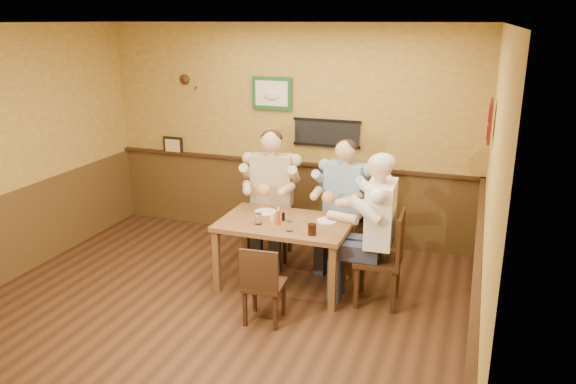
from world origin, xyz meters
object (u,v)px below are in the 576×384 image
Objects in this scene: chair_near_side at (264,283)px; cola_tumbler at (312,229)px; dining_table at (285,229)px; chair_back_left at (272,218)px; diner_white_elder at (380,238)px; hot_sauce_bottle at (278,217)px; water_glass_mid at (289,226)px; diner_tan_shirt at (272,202)px; diner_blue_polo at (345,209)px; pepper_shaker at (283,217)px; chair_right_end at (378,258)px; water_glass_left at (258,219)px; chair_back_right at (344,226)px; salt_shaker at (272,218)px.

chair_near_side is 7.08× the size of cola_tumbler.
chair_back_left is (-0.41, 0.69, -0.16)m from dining_table.
dining_table is 0.98× the size of diner_white_elder.
water_glass_mid is at bearing -40.42° from hot_sauce_bottle.
chair_back_left is 0.70× the size of diner_white_elder.
chair_near_side is 0.56× the size of diner_tan_shirt.
diner_blue_polo is 0.92m from pepper_shaker.
chair_right_end is at bearing -3.53° from dining_table.
chair_back_right is at bearing 53.72° from water_glass_left.
hot_sauce_bottle reaches higher than cola_tumbler.
dining_table is 0.98× the size of diner_tan_shirt.
water_glass_left reaches higher than salt_shaker.
pepper_shaker is (-0.16, 0.28, -0.01)m from water_glass_mid.
chair_right_end is 1.20m from salt_shaker.
water_glass_mid is 0.93× the size of cola_tumbler.
chair_back_right is (0.47, 0.79, -0.18)m from dining_table.
hot_sauce_bottle is (-1.07, -0.05, 0.12)m from diner_white_elder.
water_glass_mid is 0.61× the size of hot_sauce_bottle.
cola_tumbler is at bearing -35.92° from pepper_shaker.
chair_back_right reaches higher than cola_tumbler.
hot_sauce_bottle is at bearing -93.70° from pepper_shaker.
dining_table is at bearing -96.05° from chair_right_end.
diner_white_elder is at bearing 4.97° from water_glass_left.
chair_near_side is at bearing -81.94° from chair_back_left.
chair_back_left and chair_right_end have the same top height.
chair_right_end is 0.73× the size of diner_blue_polo.
diner_blue_polo reaches higher than hot_sauce_bottle.
chair_near_side is at bearing -121.71° from cola_tumbler.
water_glass_mid is 1.13× the size of salt_shaker.
hot_sauce_bottle reaches higher than pepper_shaker.
diner_blue_polo is (0.47, 0.79, 0.03)m from dining_table.
salt_shaker is at bearing -79.67° from chair_near_side.
chair_back_left is at bearing 0.00° from diner_tan_shirt.
diner_blue_polo is at bearing -108.68° from chair_near_side.
chair_right_end reaches higher than cola_tumbler.
hot_sauce_bottle is at bearing -89.86° from chair_right_end.
chair_right_end is at bearing -37.46° from diner_tan_shirt.
chair_near_side is at bearing -93.98° from diner_blue_polo.
dining_table is 8.06× the size of hot_sauce_bottle.
diner_blue_polo reaches higher than dining_table.
water_glass_mid is (0.55, -0.95, 0.09)m from diner_tan_shirt.
chair_near_side is at bearing -55.37° from diner_white_elder.
water_glass_mid reaches higher than pepper_shaker.
diner_tan_shirt is (0.00, 0.00, 0.21)m from chair_back_left.
pepper_shaker is (0.01, 0.13, -0.04)m from hot_sauce_bottle.
dining_table is 0.94m from chair_back_right.
chair_near_side is 0.91m from pepper_shaker.
diner_white_elder reaches higher than dining_table.
chair_near_side is 1.25m from diner_white_elder.
diner_tan_shirt is at bearing 120.79° from dining_table.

